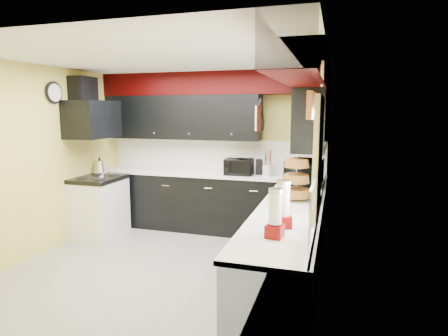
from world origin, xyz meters
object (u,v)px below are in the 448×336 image
Objects in this scene: microwave at (304,172)px; utensil_crock at (268,170)px; toaster_oven at (239,167)px; kettle at (100,167)px; knife_block at (259,167)px.

microwave is 3.64× the size of utensil_crock.
microwave is at bearing -27.53° from toaster_oven.
kettle is at bearing 95.37° from microwave.
knife_block is 2.53m from kettle.
microwave is 0.80m from utensil_crock.
microwave is at bearing -54.59° from knife_block.
knife_block is (-0.15, 0.08, 0.03)m from utensil_crock.
microwave reaches higher than utensil_crock.
utensil_crock is at bearing 54.82° from microwave.
kettle reaches higher than utensil_crock.
toaster_oven is 0.44m from utensil_crock.
utensil_crock is 2.66m from kettle.
utensil_crock is at bearing 2.76° from toaster_oven.
toaster_oven is at bearing 71.16° from microwave.
microwave is 2.68× the size of kettle.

